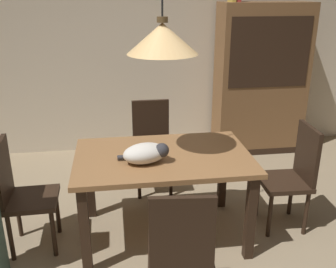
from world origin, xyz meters
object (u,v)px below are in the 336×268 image
(dining_table, at_px, (163,166))
(chair_left_side, at_px, (20,191))
(pendant_lamp, at_px, (162,38))
(chair_near_front, at_px, (181,249))
(chair_far_back, at_px, (152,142))
(chair_right_side, at_px, (293,173))
(cat_sleeping, at_px, (146,153))
(hutch_bookcase, at_px, (260,83))

(dining_table, xyz_separation_m, chair_left_side, (-1.13, -0.00, -0.14))
(pendant_lamp, bearing_deg, chair_near_front, -90.52)
(chair_far_back, height_order, chair_near_front, same)
(chair_left_side, distance_m, chair_near_front, 1.42)
(chair_far_back, relative_size, pendant_lamp, 0.72)
(chair_near_front, bearing_deg, chair_right_side, 37.60)
(dining_table, bearing_deg, chair_near_front, -90.52)
(chair_right_side, height_order, chair_near_front, same)
(chair_far_back, bearing_deg, cat_sleeping, -98.10)
(chair_left_side, xyz_separation_m, hutch_bookcase, (2.59, 1.73, 0.38))
(chair_left_side, height_order, hutch_bookcase, hutch_bookcase)
(dining_table, relative_size, chair_far_back, 1.51)
(pendant_lamp, bearing_deg, hutch_bookcase, 49.83)
(dining_table, height_order, chair_far_back, chair_far_back)
(chair_far_back, relative_size, chair_left_side, 1.00)
(pendant_lamp, bearing_deg, cat_sleeping, -140.38)
(chair_left_side, distance_m, hutch_bookcase, 3.13)
(dining_table, xyz_separation_m, chair_right_side, (1.13, -0.00, -0.14))
(pendant_lamp, bearing_deg, chair_right_side, -0.14)
(chair_near_front, distance_m, pendant_lamp, 1.45)
(cat_sleeping, bearing_deg, chair_left_side, 173.29)
(hutch_bookcase, bearing_deg, chair_left_side, -146.24)
(chair_left_side, height_order, cat_sleeping, chair_left_side)
(chair_near_front, bearing_deg, cat_sleeping, 100.05)
(cat_sleeping, bearing_deg, chair_near_front, -79.95)
(chair_left_side, height_order, chair_near_front, same)
(chair_near_front, bearing_deg, chair_left_side, 141.98)
(chair_right_side, bearing_deg, cat_sleeping, -174.82)
(chair_right_side, distance_m, hutch_bookcase, 1.80)
(hutch_bookcase, bearing_deg, chair_far_back, -149.82)
(chair_right_side, bearing_deg, chair_left_side, 179.98)
(chair_right_side, relative_size, hutch_bookcase, 0.50)
(chair_right_side, xyz_separation_m, chair_left_side, (-2.26, 0.00, 0.00))
(chair_right_side, distance_m, chair_near_front, 1.43)
(cat_sleeping, distance_m, pendant_lamp, 0.86)
(chair_left_side, xyz_separation_m, cat_sleeping, (0.99, -0.12, 0.32))
(dining_table, xyz_separation_m, pendant_lamp, (-0.00, -0.00, 1.01))
(dining_table, relative_size, chair_left_side, 1.51)
(dining_table, height_order, chair_right_side, chair_right_side)
(dining_table, bearing_deg, chair_far_back, 90.05)
(chair_right_side, xyz_separation_m, cat_sleeping, (-1.27, -0.12, 0.32))
(dining_table, distance_m, cat_sleeping, 0.26)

